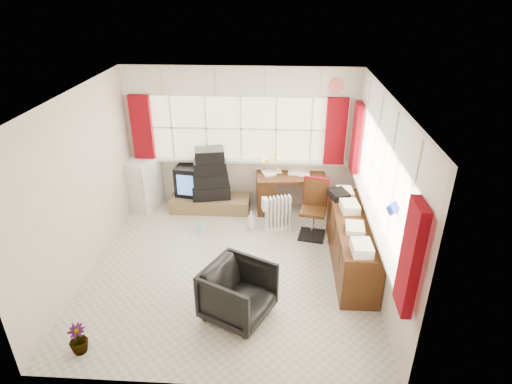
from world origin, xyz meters
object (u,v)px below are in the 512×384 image
(credenza, at_px, (351,241))
(mini_fridge, at_px, (142,183))
(desk_lamp, at_px, (276,158))
(desk, at_px, (291,191))
(tv_bench, at_px, (211,203))
(office_chair, at_px, (238,293))
(crt_tv, at_px, (195,179))
(radiator, at_px, (278,217))
(task_chair, at_px, (314,205))

(credenza, bearing_deg, mini_fridge, 155.61)
(desk_lamp, relative_size, mini_fridge, 0.44)
(desk, height_order, tv_bench, desk)
(office_chair, xyz_separation_m, credenza, (1.51, 1.15, 0.04))
(mini_fridge, bearing_deg, desk_lamp, 2.32)
(crt_tv, xyz_separation_m, mini_fridge, (-0.96, -0.08, -0.07))
(tv_bench, bearing_deg, office_chair, -74.05)
(credenza, height_order, mini_fridge, mini_fridge)
(mini_fridge, bearing_deg, tv_bench, -3.65)
(credenza, xyz_separation_m, tv_bench, (-2.28, 1.52, -0.27))
(crt_tv, bearing_deg, desk_lamp, 0.64)
(office_chair, relative_size, mini_fridge, 0.84)
(desk_lamp, xyz_separation_m, office_chair, (-0.40, -2.85, -0.62))
(credenza, height_order, crt_tv, credenza)
(desk_lamp, xyz_separation_m, radiator, (0.05, -0.84, -0.71))
(crt_tv, bearing_deg, radiator, -28.50)
(credenza, bearing_deg, crt_tv, 146.80)
(desk, height_order, task_chair, task_chair)
(credenza, bearing_deg, desk, 117.87)
(desk, bearing_deg, radiator, -106.26)
(desk, bearing_deg, desk_lamp, 160.16)
(mini_fridge, bearing_deg, radiator, -16.64)
(radiator, bearing_deg, task_chair, -3.55)
(tv_bench, relative_size, mini_fridge, 1.54)
(credenza, relative_size, tv_bench, 1.43)
(tv_bench, bearing_deg, credenza, -33.70)
(desk, xyz_separation_m, task_chair, (0.36, -0.77, 0.13))
(desk_lamp, distance_m, office_chair, 2.94)
(task_chair, height_order, radiator, task_chair)
(task_chair, distance_m, credenza, 0.97)
(desk_lamp, height_order, radiator, desk_lamp)
(tv_bench, xyz_separation_m, mini_fridge, (-1.25, 0.08, 0.33))
(desk_lamp, height_order, tv_bench, desk_lamp)
(desk, xyz_separation_m, credenza, (0.85, -1.60, 0.01))
(office_chair, bearing_deg, task_chair, -0.82)
(mini_fridge, bearing_deg, office_chair, -53.82)
(task_chair, bearing_deg, radiator, 176.45)
(desk, distance_m, task_chair, 0.86)
(crt_tv, distance_m, mini_fridge, 0.96)
(office_chair, distance_m, radiator, 2.07)
(desk, height_order, crt_tv, crt_tv)
(desk, distance_m, radiator, 0.78)
(desk_lamp, bearing_deg, task_chair, -54.03)
(desk_lamp, bearing_deg, mini_fridge, -177.68)
(desk_lamp, bearing_deg, tv_bench, -171.33)
(task_chair, height_order, tv_bench, task_chair)
(radiator, bearing_deg, desk, 73.74)
(task_chair, relative_size, tv_bench, 0.69)
(task_chair, height_order, credenza, task_chair)
(desk_lamp, xyz_separation_m, tv_bench, (-1.16, -0.18, -0.84))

